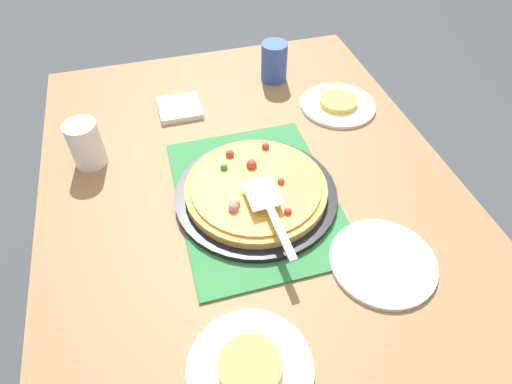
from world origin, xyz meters
TOP-DOWN VIEW (x-y plane):
  - ground_plane at (0.00, 0.00)m, footprint 8.00×8.00m
  - dining_table at (0.00, 0.00)m, footprint 1.40×1.00m
  - placemat at (0.00, 0.00)m, footprint 0.48×0.36m
  - pizza_pan at (0.00, 0.00)m, footprint 0.38×0.38m
  - pizza at (0.00, 0.00)m, footprint 0.33×0.33m
  - plate_near_left at (0.29, -0.33)m, footprint 0.22×0.22m
  - plate_far_right at (-0.39, 0.12)m, footprint 0.22×0.22m
  - plate_side at (-0.25, -0.20)m, footprint 0.22×0.22m
  - served_slice_left at (0.29, -0.33)m, footprint 0.11×0.11m
  - served_slice_right at (-0.39, 0.12)m, footprint 0.11×0.11m
  - cup_near at (0.48, -0.19)m, footprint 0.08×0.08m
  - cup_corner at (0.23, 0.37)m, footprint 0.08×0.08m
  - pizza_server at (-0.10, -0.00)m, footprint 0.23×0.07m
  - napkin_stack at (0.39, 0.12)m, footprint 0.12×0.12m

SIDE VIEW (x-z plane):
  - ground_plane at x=0.00m, z-range 0.00..0.00m
  - dining_table at x=0.00m, z-range 0.27..1.02m
  - placemat at x=0.00m, z-range 0.75..0.76m
  - plate_near_left at x=0.29m, z-range 0.75..0.76m
  - plate_far_right at x=-0.39m, z-range 0.75..0.76m
  - plate_side at x=-0.25m, z-range 0.75..0.76m
  - napkin_stack at x=0.39m, z-range 0.75..0.77m
  - pizza_pan at x=0.00m, z-range 0.76..0.77m
  - served_slice_left at x=0.29m, z-range 0.76..0.78m
  - served_slice_right at x=-0.39m, z-range 0.76..0.78m
  - pizza at x=0.00m, z-range 0.76..0.81m
  - cup_near at x=0.48m, z-range 0.75..0.87m
  - cup_corner at x=0.23m, z-range 0.75..0.87m
  - pizza_server at x=-0.10m, z-range 0.81..0.82m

